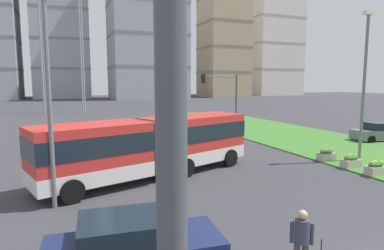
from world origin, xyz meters
name	(u,v)px	position (x,y,z in m)	size (l,w,h in m)	color
articulated_bus	(151,145)	(-3.88, 11.78, 1.65)	(11.93, 6.20, 3.00)	red
car_navy_sedan	(133,248)	(-6.54, 3.21, 0.75)	(4.53, 2.31, 1.58)	#19234C
car_grey_wagon	(379,132)	(16.55, 15.10, 0.75)	(4.62, 2.54, 1.58)	slate
pedestrian_crossing	(302,238)	(-2.62, 1.70, 1.00)	(0.49, 0.38, 1.74)	#4C4238
flower_planter_2	(376,168)	(7.11, 7.60, 0.43)	(1.10, 0.56, 0.74)	#B7AD9E
flower_planter_3	(351,161)	(7.11, 9.21, 0.43)	(1.10, 0.56, 0.74)	#B7AD9E
flower_planter_4	(326,154)	(7.11, 11.11, 0.43)	(1.10, 0.56, 0.74)	#B7AD9E
traffic_light_near_left	(339,194)	(-6.39, -3.00, 4.16)	(3.51, 0.28, 6.08)	#474C51
traffic_light_far_right	(224,94)	(5.49, 22.00, 3.87)	(3.67, 0.28, 5.60)	#474C51
streetlight_left	(48,89)	(-8.50, 8.94, 4.63)	(0.70, 0.28, 8.38)	slate
streetlight_median	(364,81)	(9.01, 10.34, 4.96)	(0.70, 0.28, 9.04)	slate
apartment_tower_westcentre	(59,14)	(-8.09, 111.19, 26.48)	(16.66, 19.82, 52.91)	#9EA3AD
apartment_tower_centre	(147,22)	(16.45, 95.76, 23.00)	(22.00, 17.82, 45.96)	#9EA3AD
apartment_tower_eastcentre	(224,37)	(44.54, 99.81, 20.61)	(14.77, 14.69, 41.18)	tan
apartment_tower_east	(271,34)	(70.44, 109.78, 24.42)	(19.56, 18.99, 48.81)	silver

